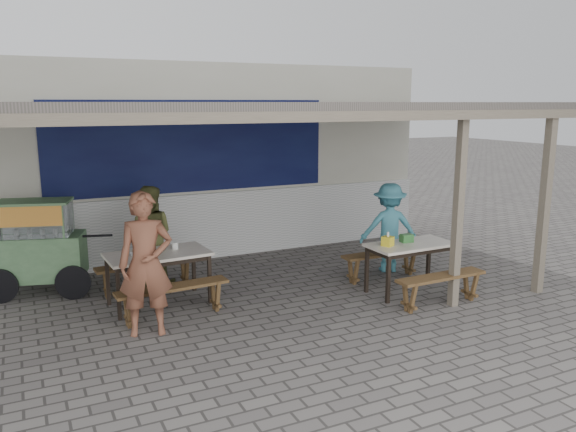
# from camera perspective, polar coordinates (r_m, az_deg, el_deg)

# --- Properties ---
(ground) EXTENTS (60.00, 60.00, 0.00)m
(ground) POSITION_cam_1_polar(r_m,az_deg,el_deg) (7.81, -1.41, -9.60)
(ground) COLOR #625D58
(ground) RESTS_ON ground
(back_wall) EXTENTS (9.00, 1.28, 3.50)m
(back_wall) POSITION_cam_1_polar(r_m,az_deg,el_deg) (10.71, -9.41, 5.49)
(back_wall) COLOR beige
(back_wall) RESTS_ON ground
(warung_roof) EXTENTS (9.00, 4.21, 2.81)m
(warung_roof) POSITION_cam_1_polar(r_m,az_deg,el_deg) (8.12, -4.06, 10.80)
(warung_roof) COLOR #58514B
(warung_roof) RESTS_ON ground
(table_left) EXTENTS (1.44, 0.86, 0.75)m
(table_left) POSITION_cam_1_polar(r_m,az_deg,el_deg) (8.05, -13.08, -4.20)
(table_left) COLOR silver
(table_left) RESTS_ON ground
(bench_left_street) EXTENTS (1.50, 0.38, 0.45)m
(bench_left_street) POSITION_cam_1_polar(r_m,az_deg,el_deg) (7.58, -11.60, -7.77)
(bench_left_street) COLOR brown
(bench_left_street) RESTS_ON ground
(bench_left_wall) EXTENTS (1.50, 0.38, 0.45)m
(bench_left_wall) POSITION_cam_1_polar(r_m,az_deg,el_deg) (8.72, -14.16, -5.33)
(bench_left_wall) COLOR brown
(bench_left_wall) RESTS_ON ground
(table_right) EXTENTS (1.31, 0.67, 0.75)m
(table_right) POSITION_cam_1_polar(r_m,az_deg,el_deg) (8.56, 12.33, -3.27)
(table_right) COLOR silver
(table_right) RESTS_ON ground
(bench_right_street) EXTENTS (1.41, 0.31, 0.45)m
(bench_right_street) POSITION_cam_1_polar(r_m,az_deg,el_deg) (8.16, 15.28, -6.59)
(bench_right_street) COLOR brown
(bench_right_street) RESTS_ON ground
(bench_right_wall) EXTENTS (1.41, 0.31, 0.45)m
(bench_right_wall) POSITION_cam_1_polar(r_m,az_deg,el_deg) (9.17, 9.54, -4.33)
(bench_right_wall) COLOR brown
(bench_right_wall) RESTS_ON ground
(vendor_cart) EXTENTS (1.82, 1.03, 1.41)m
(vendor_cart) POSITION_cam_1_polar(r_m,az_deg,el_deg) (9.02, -24.00, -2.61)
(vendor_cart) COLOR #638E5E
(vendor_cart) RESTS_ON ground
(patron_street_side) EXTENTS (0.73, 0.56, 1.78)m
(patron_street_side) POSITION_cam_1_polar(r_m,az_deg,el_deg) (7.02, -14.25, -4.75)
(patron_street_side) COLOR brown
(patron_street_side) RESTS_ON ground
(patron_wall_side) EXTENTS (0.92, 0.83, 1.56)m
(patron_wall_side) POSITION_cam_1_polar(r_m,az_deg,el_deg) (8.95, -13.92, -1.95)
(patron_wall_side) COLOR brown
(patron_wall_side) RESTS_ON ground
(patron_right_table) EXTENTS (1.11, 0.89, 1.50)m
(patron_right_table) POSITION_cam_1_polar(r_m,az_deg,el_deg) (9.55, 10.22, -1.16)
(patron_right_table) COLOR teal
(patron_right_table) RESTS_ON ground
(tissue_box) EXTENTS (0.19, 0.19, 0.14)m
(tissue_box) POSITION_cam_1_polar(r_m,az_deg,el_deg) (8.31, 10.10, -2.53)
(tissue_box) COLOR yellow
(tissue_box) RESTS_ON table_right
(donation_box) EXTENTS (0.19, 0.14, 0.12)m
(donation_box) POSITION_cam_1_polar(r_m,az_deg,el_deg) (8.59, 11.96, -2.22)
(donation_box) COLOR #337335
(donation_box) RESTS_ON table_right
(condiment_jar) EXTENTS (0.09, 0.09, 0.10)m
(condiment_jar) POSITION_cam_1_polar(r_m,az_deg,el_deg) (8.18, -11.40, -2.96)
(condiment_jar) COLOR silver
(condiment_jar) RESTS_ON table_left
(condiment_bowl) EXTENTS (0.18, 0.18, 0.04)m
(condiment_bowl) POSITION_cam_1_polar(r_m,az_deg,el_deg) (7.93, -15.15, -3.81)
(condiment_bowl) COLOR silver
(condiment_bowl) RESTS_ON table_left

